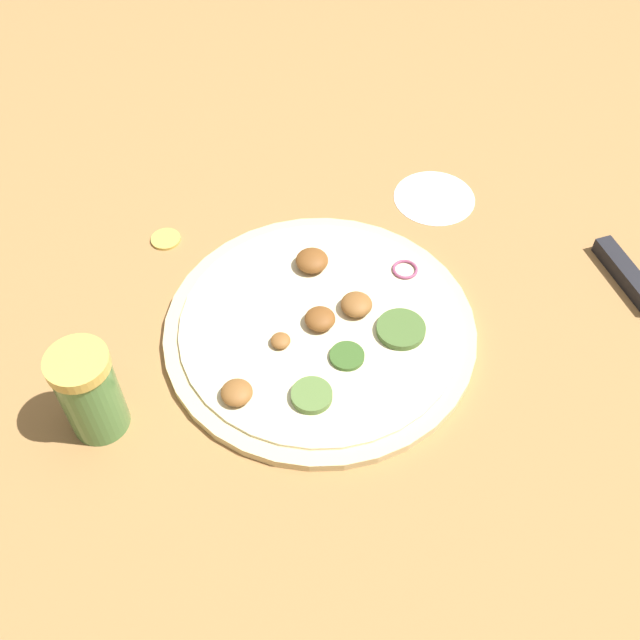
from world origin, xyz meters
The scene contains 5 objects.
ground_plane centered at (0.00, 0.00, 0.00)m, with size 3.00×3.00×0.00m, color #9E703F.
pizza centered at (0.00, 0.00, 0.01)m, with size 0.33×0.33×0.03m.
spice_jar centered at (0.19, -0.14, 0.05)m, with size 0.06×0.06×0.10m.
loose_cap centered at (-0.04, -0.22, 0.00)m, with size 0.03×0.03×0.01m.
flour_patch centered at (-0.25, 0.04, 0.00)m, with size 0.10×0.10×0.00m.
Camera 1 is at (0.44, 0.21, 0.62)m, focal length 42.00 mm.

